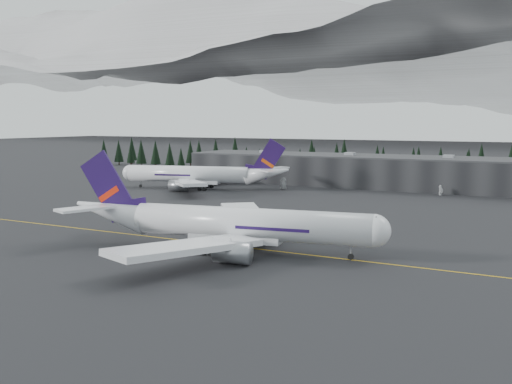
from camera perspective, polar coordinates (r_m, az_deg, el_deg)
The scene contains 9 objects.
ground at distance 127.81m, azimuth -4.16°, elevation -4.99°, with size 1400.00×1400.00×0.00m, color black.
taxiline at distance 126.15m, azimuth -4.64°, elevation -5.15°, with size 400.00×0.40×0.02m, color gold.
terminal at distance 241.32m, azimuth 11.61°, elevation 2.09°, with size 160.00×30.00×12.60m.
treeline at distance 276.89m, azimuth 13.72°, elevation 2.90°, with size 360.00×20.00×15.00m, color black.
mountain_ridge at distance 1108.56m, azimuth 24.21°, elevation 5.08°, with size 4400.00×900.00×420.00m, color white, non-canonical shape.
jet_main at distance 118.35m, azimuth -3.38°, elevation -3.11°, with size 69.15×63.33×20.47m.
jet_parked at distance 226.28m, azimuth -5.39°, elevation 1.73°, with size 67.71×61.68×20.30m.
gse_vehicle_a at distance 224.05m, azimuth 2.76°, elevation 0.40°, with size 2.21×4.78×1.33m, color silver.
gse_vehicle_b at distance 217.39m, azimuth 18.01°, elevation -0.15°, with size 1.53×3.79×1.29m, color white.
Camera 1 is at (65.79, -106.28, 26.68)m, focal length 40.00 mm.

